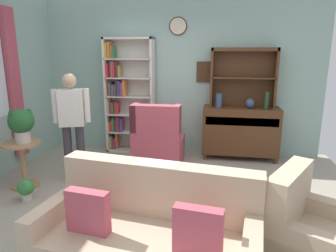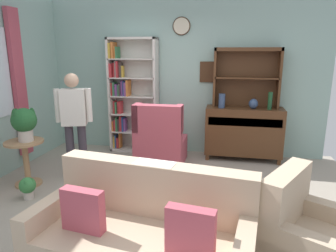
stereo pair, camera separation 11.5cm
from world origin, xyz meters
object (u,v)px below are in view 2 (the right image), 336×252
at_px(bottle_wine, 270,101).
at_px(coffee_table, 186,193).
at_px(potted_plant_small, 28,187).
at_px(person_reading, 74,119).
at_px(plant_stand, 26,158).
at_px(wingback_chair, 160,143).
at_px(bookshelf, 130,95).
at_px(vase_round, 253,104).
at_px(sideboard, 243,131).
at_px(armchair_floral, 312,244).
at_px(sideboard_hutch, 247,69).
at_px(book_stack, 184,184).
at_px(vase_tall, 222,101).
at_px(potted_plant_large, 24,122).
at_px(couch_floral, 143,240).

height_order(bottle_wine, coffee_table, bottle_wine).
distance_m(potted_plant_small, person_reading, 1.10).
relative_size(bottle_wine, plant_stand, 0.45).
relative_size(bottle_wine, wingback_chair, 0.28).
relative_size(bookshelf, vase_round, 12.35).
height_order(wingback_chair, coffee_table, wingback_chair).
relative_size(vase_round, plant_stand, 0.26).
distance_m(vase_round, potted_plant_small, 3.62).
distance_m(sideboard, armchair_floral, 2.88).
distance_m(wingback_chair, person_reading, 1.44).
height_order(plant_stand, coffee_table, plant_stand).
distance_m(sideboard_hutch, coffee_table, 2.73).
bearing_deg(bookshelf, book_stack, -59.21).
bearing_deg(sideboard_hutch, sideboard, -90.00).
distance_m(sideboard, person_reading, 2.82).
distance_m(bottle_wine, person_reading, 3.11).
distance_m(plant_stand, coffee_table, 2.41).
bearing_deg(vase_tall, wingback_chair, -153.77).
distance_m(vase_round, plant_stand, 3.62).
xyz_separation_m(bookshelf, sideboard_hutch, (2.09, 0.02, 0.50)).
height_order(sideboard, potted_plant_large, potted_plant_large).
xyz_separation_m(bookshelf, sideboard, (2.09, -0.08, -0.55)).
xyz_separation_m(wingback_chair, potted_plant_large, (-1.65, -1.14, 0.54)).
bearing_deg(vase_round, plant_stand, -152.62).
relative_size(potted_plant_small, person_reading, 0.18).
distance_m(sideboard_hutch, person_reading, 2.92).
bearing_deg(bottle_wine, person_reading, -156.26).
relative_size(vase_round, wingback_chair, 0.16).
distance_m(potted_plant_large, person_reading, 0.66).
bearing_deg(plant_stand, potted_plant_small, -54.06).
height_order(armchair_floral, potted_plant_small, armchair_floral).
bearing_deg(vase_tall, coffee_table, -97.71).
bearing_deg(wingback_chair, vase_tall, 26.23).
bearing_deg(wingback_chair, potted_plant_large, -145.28).
bearing_deg(bookshelf, vase_tall, -5.55).
bearing_deg(vase_tall, plant_stand, -148.42).
distance_m(sideboard_hutch, potted_plant_large, 3.56).
bearing_deg(wingback_chair, bookshelf, 138.64).
height_order(potted_plant_large, coffee_table, potted_plant_large).
xyz_separation_m(couch_floral, person_reading, (-1.52, 1.75, 0.59)).
distance_m(armchair_floral, wingback_chair, 2.92).
xyz_separation_m(bottle_wine, potted_plant_large, (-3.40, -1.61, -0.15)).
bearing_deg(couch_floral, plant_stand, 146.68).
relative_size(bookshelf, potted_plant_large, 4.53).
xyz_separation_m(couch_floral, armchair_floral, (1.39, 0.26, -0.02)).
distance_m(couch_floral, plant_stand, 2.53).
relative_size(potted_plant_large, potted_plant_small, 1.62).
bearing_deg(coffee_table, bottle_wine, 63.56).
bearing_deg(vase_tall, vase_round, 1.49).
bearing_deg(bottle_wine, couch_floral, -113.66).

